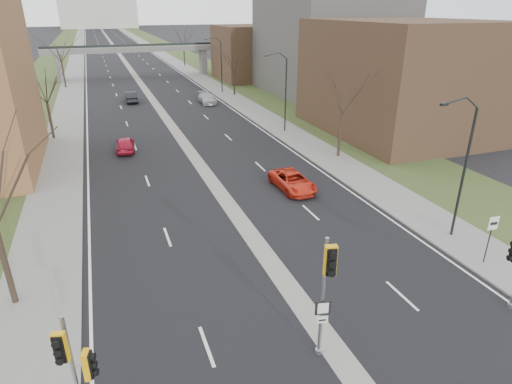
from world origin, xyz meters
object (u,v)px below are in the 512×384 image
speed_limit_sign (491,231)px  car_right_mid (207,98)px  signal_pole_median (327,281)px  car_left_far (131,97)px  car_right_near (292,181)px  signal_pole_left (75,363)px  car_left_near (125,144)px

speed_limit_sign → car_right_mid: speed_limit_sign is taller
speed_limit_sign → car_right_mid: (-3.85, 47.66, -1.33)m
signal_pole_median → car_left_far: 55.73m
speed_limit_sign → car_right_near: 14.63m
car_right_near → car_right_mid: (1.75, 34.21, 0.05)m
car_right_near → signal_pole_median: bearing=-113.3°
signal_pole_left → car_left_far: size_ratio=1.00×
car_left_far → car_right_mid: size_ratio=0.93×
signal_pole_left → car_right_mid: 53.86m
speed_limit_sign → car_right_mid: size_ratio=0.56×
signal_pole_median → speed_limit_sign: size_ratio=1.94×
car_right_near → car_left_far: bearing=100.3°
car_left_near → car_right_near: car_left_near is taller
signal_pole_left → car_right_near: (15.23, 16.84, -2.44)m
car_left_near → car_left_far: car_left_far is taller
speed_limit_sign → car_left_far: 54.40m
speed_limit_sign → car_right_near: (-5.60, 13.44, -1.38)m
signal_pole_median → speed_limit_sign: 12.46m
car_left_far → car_left_near: bearing=84.5°
signal_pole_median → car_left_far: size_ratio=1.15×
car_left_far → car_right_mid: (10.50, -4.81, -0.05)m
signal_pole_left → car_left_far: signal_pole_left is taller
car_left_near → car_right_mid: car_right_mid is taller
signal_pole_left → speed_limit_sign: 21.14m
car_left_far → speed_limit_sign: bearing=106.3°
car_right_near → car_right_mid: 34.26m
signal_pole_left → car_left_near: (3.70, 31.46, -2.40)m
signal_pole_left → car_left_near: 31.77m
car_left_near → signal_pole_left: bearing=88.7°
car_left_far → car_right_mid: bearing=156.4°
signal_pole_left → car_right_near: 22.84m
car_right_mid → car_left_far: bearing=157.6°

